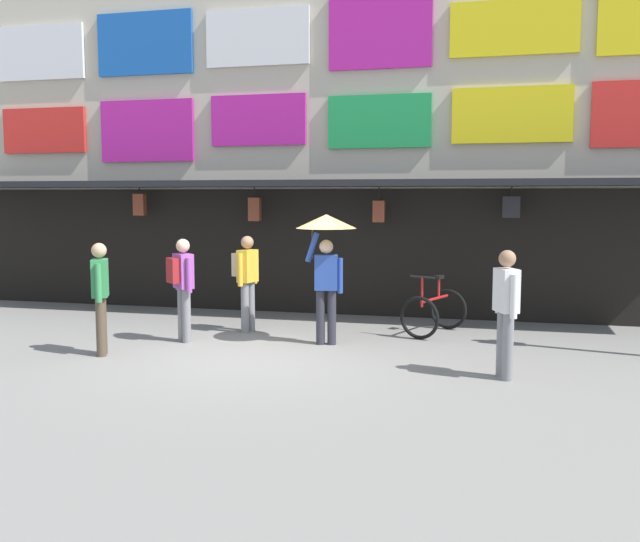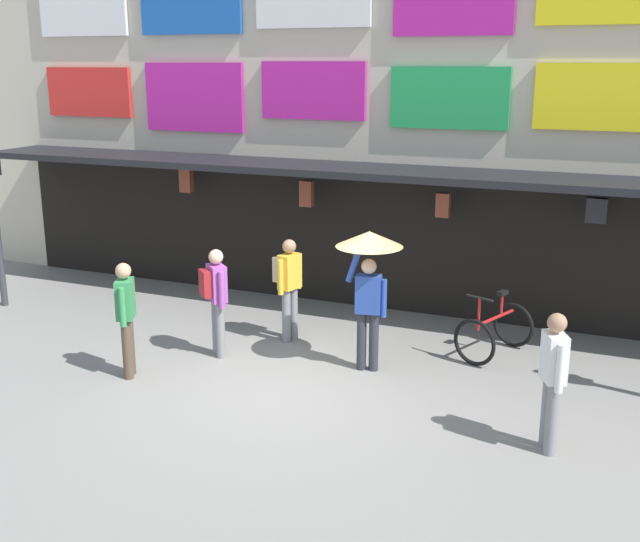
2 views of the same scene
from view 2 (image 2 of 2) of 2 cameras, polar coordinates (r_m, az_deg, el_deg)
The scene contains 8 objects.
ground_plane at distance 10.92m, azimuth -2.86°, elevation -8.54°, with size 80.00×80.00×0.00m, color gray.
shopfront at distance 14.25m, azimuth 5.15°, elevation 13.40°, with size 18.00×2.60×8.00m.
bicycle_parked at distance 12.19m, azimuth 12.67°, elevation -4.34°, with size 1.09×1.34×1.05m.
pedestrian_in_black at distance 12.39m, azimuth -2.33°, elevation -0.80°, with size 0.42×0.52×1.68m.
pedestrian_with_umbrella at distance 11.02m, azimuth 3.62°, elevation 0.70°, with size 0.96×0.96×2.08m.
pedestrian_in_purple at distance 11.30m, azimuth -14.05°, elevation -3.03°, with size 0.35×0.49×1.68m.
pedestrian_in_yellow at distance 11.81m, azimuth -7.67°, elevation -1.73°, with size 0.47×0.47×1.68m.
pedestrian_in_blue at distance 9.26m, azimuth 16.72°, elevation -7.31°, with size 0.35×0.49×1.68m.
Camera 2 is at (4.39, -8.99, 4.38)m, focal length 43.60 mm.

